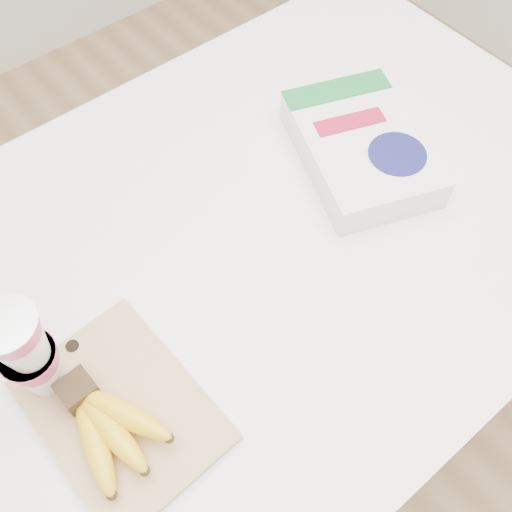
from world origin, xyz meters
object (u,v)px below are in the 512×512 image
Objects in this scene: bananas at (106,425)px; yogurt_stack at (26,352)px; cutting_board at (121,410)px; table at (254,351)px; cereal_box at (361,148)px.

yogurt_stack is at bearing 104.36° from bananas.
yogurt_stack reaches higher than cutting_board.
yogurt_stack is (-0.03, 0.12, 0.08)m from bananas.
cutting_board is at bearing 30.73° from bananas.
table is 4.83× the size of cutting_board.
cereal_box is at bearing 1.86° from table.
cereal_box is (0.59, 0.13, 0.03)m from cutting_board.
yogurt_stack reaches higher than bananas.
table is 3.90× the size of cereal_box.
cereal_box is (0.61, 0.15, -0.00)m from bananas.
yogurt_stack is (-0.39, -0.02, 0.62)m from table.
bananas reaches higher than cutting_board.
bananas is (-0.36, -0.14, 0.55)m from table.
cereal_box is (0.64, 0.03, -0.08)m from yogurt_stack.
yogurt_stack is at bearing -176.88° from table.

